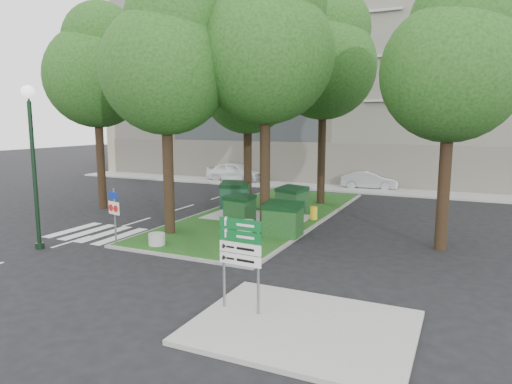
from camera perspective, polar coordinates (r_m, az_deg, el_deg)
The scene contains 26 objects.
ground at distance 16.93m, azimuth -11.46°, elevation -7.77°, with size 120.00×120.00×0.00m, color black.
median_island at distance 23.43m, azimuth 1.20°, elevation -2.80°, with size 6.00×16.00×0.12m, color #174012.
median_kerb at distance 23.43m, azimuth 1.20°, elevation -2.82°, with size 6.30×16.30×0.10m, color gray.
sidewalk_corner at distance 11.10m, azimuth 5.88°, elevation -16.44°, with size 5.00×4.00×0.12m, color #999993.
building_sidewalk at distance 33.31m, azimuth 7.70°, elevation 0.61°, with size 42.00×3.00×0.12m, color #999993.
zebra_crossing at distance 20.37m, azimuth -17.50°, elevation -5.15°, with size 5.00×3.00×0.01m, color silver.
apartment_building at distance 40.33m, azimuth 11.19°, elevation 13.26°, with size 41.00×12.00×16.00m, color #BEAA8E.
tree_median_near_left at distance 19.30m, azimuth -10.99°, elevation 16.22°, with size 5.20×5.20×10.53m.
tree_median_near_right at distance 19.42m, azimuth 1.50°, elevation 18.32°, with size 5.60×5.60×11.46m.
tree_median_mid at distance 24.59m, azimuth -0.82°, elevation 13.96°, with size 4.80×4.80×9.99m.
tree_median_far at distance 26.38m, azimuth 8.69°, elevation 16.45°, with size 5.80×5.80×11.93m.
tree_street_left at distance 26.46m, azimuth -19.17°, elevation 14.59°, with size 5.40×5.40×11.00m.
tree_street_right at distance 18.21m, azimuth 23.60°, elevation 15.05°, with size 5.00×5.00×10.06m.
dumpster_a at distance 24.64m, azimuth -2.58°, elevation -0.41°, with size 1.82×1.49×1.47m.
dumpster_b at distance 21.60m, azimuth -2.08°, elevation -2.01°, with size 1.51×1.19×1.26m.
dumpster_c at distance 23.46m, azimuth 4.49°, elevation -1.00°, with size 1.78×1.52×1.39m.
dumpster_d at distance 18.78m, azimuth 3.38°, elevation -3.42°, with size 1.54×1.09×1.42m.
bollard_left at distance 17.86m, azimuth -12.30°, elevation -5.77°, with size 0.63×0.63×0.45m, color #A5A6A0.
bollard_right at distance 19.17m, azimuth -1.43°, elevation -4.57°, with size 0.62×0.62×0.44m, color #A3A29E.
bollard_mid at distance 19.97m, azimuth -1.05°, elevation -4.10°, with size 0.55×0.55×0.39m, color #ACADA8.
litter_bin at distance 22.05m, azimuth 7.23°, elevation -2.63°, with size 0.35×0.35×0.62m, color gold.
street_lamp at distance 18.73m, azimuth -26.17°, elevation 4.98°, with size 0.48×0.48×6.08m.
traffic_sign_pole at distance 18.40m, azimuth -17.26°, elevation -2.05°, with size 0.66×0.21×2.24m.
directional_sign at distance 11.26m, azimuth -1.94°, elevation -7.27°, with size 1.16×0.14×2.33m.
car_white at distance 36.43m, azimuth -2.63°, elevation 2.54°, with size 1.86×4.63×1.58m, color white.
car_silver at distance 33.36m, azimuth 13.98°, elevation 1.46°, with size 1.37×3.93×1.30m, color #A5A7AD.
Camera 1 is at (9.71, -13.01, 4.79)m, focal length 32.00 mm.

